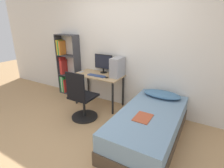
% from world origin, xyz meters
% --- Properties ---
extents(ground_plane, '(14.00, 14.00, 0.00)m').
position_xyz_m(ground_plane, '(0.00, 0.00, 0.00)').
color(ground_plane, tan).
extents(wall_back, '(8.00, 0.05, 2.50)m').
position_xyz_m(wall_back, '(0.00, 1.57, 1.25)').
color(wall_back, silver).
rests_on(wall_back, ground_plane).
extents(desk, '(1.10, 0.57, 0.74)m').
position_xyz_m(desk, '(-0.45, 1.26, 0.62)').
color(desk, tan).
rests_on(desk, ground_plane).
extents(bookshelf, '(0.62, 0.25, 1.56)m').
position_xyz_m(bookshelf, '(-1.62, 1.42, 0.72)').
color(bookshelf, '#38383D').
rests_on(bookshelf, ground_plane).
extents(office_chair, '(0.53, 0.53, 1.00)m').
position_xyz_m(office_chair, '(-0.38, 0.55, 0.39)').
color(office_chair, black).
rests_on(office_chair, ground_plane).
extents(bed, '(0.92, 1.90, 0.50)m').
position_xyz_m(bed, '(0.98, 0.60, 0.25)').
color(bed, '#4C3D2D').
rests_on(bed, ground_plane).
extents(pillow, '(0.70, 0.36, 0.11)m').
position_xyz_m(pillow, '(0.98, 1.29, 0.56)').
color(pillow, teal).
rests_on(pillow, bed).
extents(magazine, '(0.24, 0.32, 0.01)m').
position_xyz_m(magazine, '(0.95, 0.38, 0.51)').
color(magazine, '#B24C2D').
rests_on(magazine, bed).
extents(monitor, '(0.46, 0.15, 0.42)m').
position_xyz_m(monitor, '(-0.45, 1.45, 0.98)').
color(monitor, black).
rests_on(monitor, desk).
extents(keyboard, '(0.43, 0.11, 0.02)m').
position_xyz_m(keyboard, '(-0.43, 1.15, 0.75)').
color(keyboard, '#33477A').
rests_on(keyboard, desk).
extents(pc_tower, '(0.20, 0.36, 0.41)m').
position_xyz_m(pc_tower, '(-0.02, 1.35, 0.94)').
color(pc_tower, '#99999E').
rests_on(pc_tower, desk).
extents(mouse, '(0.06, 0.09, 0.02)m').
position_xyz_m(mouse, '(-0.17, 1.15, 0.75)').
color(mouse, black).
rests_on(mouse, desk).
extents(phone, '(0.07, 0.14, 0.01)m').
position_xyz_m(phone, '(-0.93, 1.23, 0.74)').
color(phone, '#B7B7BC').
rests_on(phone, desk).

